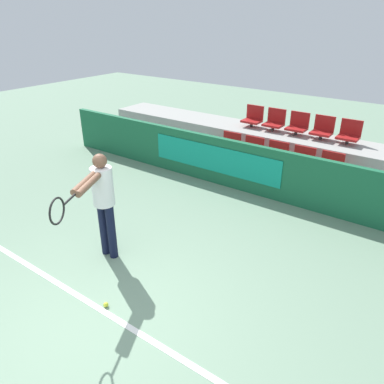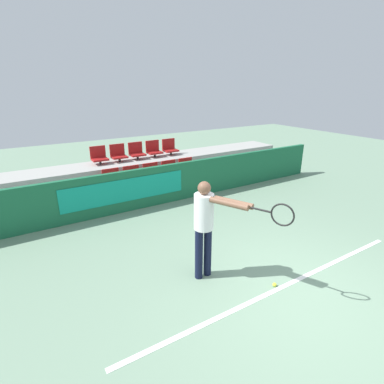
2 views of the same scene
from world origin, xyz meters
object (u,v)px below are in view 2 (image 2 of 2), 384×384
object	(u,v)px
stadium_chair_9	(170,148)
stadium_chair_1	(133,176)
tennis_player	(208,221)
stadium_chair_7	(137,152)
stadium_chair_3	(170,170)
stadium_chair_5	(99,156)
stadium_chair_4	(187,168)
tennis_ball	(275,285)
stadium_chair_8	(154,150)
stadium_chair_0	(112,180)
stadium_chair_2	(152,173)
stadium_chair_6	(118,154)

from	to	relation	value
stadium_chair_9	stadium_chair_1	bearing A→B (deg)	-147.75
stadium_chair_1	tennis_player	distance (m)	4.14
stadium_chair_1	tennis_player	size ratio (longest dim) A/B	0.30
stadium_chair_1	stadium_chair_7	size ratio (longest dim) A/B	1.00
stadium_chair_3	stadium_chair_5	distance (m)	2.10
stadium_chair_4	tennis_ball	distance (m)	5.09
stadium_chair_8	stadium_chair_3	bearing A→B (deg)	-90.00
stadium_chair_8	tennis_player	world-z (taller)	tennis_player
stadium_chair_1	stadium_chair_4	distance (m)	1.74
stadium_chair_4	tennis_player	size ratio (longest dim) A/B	0.30
stadium_chair_0	tennis_player	xyz separation A→B (m)	(0.26, -4.11, 0.39)
stadium_chair_9	stadium_chair_8	bearing A→B (deg)	180.00
stadium_chair_5	stadium_chair_8	size ratio (longest dim) A/B	1.00
stadium_chair_0	tennis_player	bearing A→B (deg)	-86.31
stadium_chair_5	stadium_chair_9	distance (m)	2.32
stadium_chair_8	tennis_ball	distance (m)	6.11
stadium_chair_0	stadium_chair_2	size ratio (longest dim) A/B	1.00
tennis_ball	tennis_player	bearing A→B (deg)	135.38
stadium_chair_2	stadium_chair_8	xyz separation A→B (m)	(0.58, 1.10, 0.42)
stadium_chair_0	tennis_ball	world-z (taller)	stadium_chair_0
stadium_chair_1	stadium_chair_5	xyz separation A→B (m)	(-0.58, 1.10, 0.42)
stadium_chair_7	tennis_player	distance (m)	5.29
stadium_chair_6	tennis_ball	size ratio (longest dim) A/B	7.73
stadium_chair_3	stadium_chair_9	bearing A→B (deg)	62.16
stadium_chair_9	stadium_chair_2	bearing A→B (deg)	-136.57
stadium_chair_2	stadium_chair_5	distance (m)	1.65
stadium_chair_5	stadium_chair_8	distance (m)	1.74
stadium_chair_0	tennis_player	size ratio (longest dim) A/B	0.30
stadium_chair_4	stadium_chair_6	xyz separation A→B (m)	(-1.74, 1.10, 0.42)
stadium_chair_1	stadium_chair_2	world-z (taller)	same
stadium_chair_4	stadium_chair_8	world-z (taller)	stadium_chair_8
stadium_chair_1	stadium_chair_8	xyz separation A→B (m)	(1.16, 1.10, 0.42)
stadium_chair_0	tennis_player	distance (m)	4.14
stadium_chair_5	stadium_chair_7	xyz separation A→B (m)	(1.16, 0.00, 0.00)
stadium_chair_2	tennis_player	xyz separation A→B (m)	(-0.90, -4.11, 0.39)
stadium_chair_5	tennis_ball	distance (m)	6.16
stadium_chair_5	stadium_chair_7	distance (m)	1.16
stadium_chair_1	tennis_player	xyz separation A→B (m)	(-0.32, -4.11, 0.39)
stadium_chair_5	stadium_chair_7	size ratio (longest dim) A/B	1.00
stadium_chair_7	stadium_chair_5	bearing A→B (deg)	180.00
stadium_chair_0	stadium_chair_1	bearing A→B (deg)	0.00
stadium_chair_2	stadium_chair_7	world-z (taller)	stadium_chair_7
stadium_chair_4	stadium_chair_3	bearing A→B (deg)	180.00
tennis_ball	stadium_chair_1	bearing A→B (deg)	95.50
stadium_chair_3	stadium_chair_4	size ratio (longest dim) A/B	1.00
stadium_chair_3	stadium_chair_0	bearing A→B (deg)	180.00
stadium_chair_2	stadium_chair_8	size ratio (longest dim) A/B	1.00
stadium_chair_2	stadium_chair_6	distance (m)	1.31
stadium_chair_6	tennis_player	xyz separation A→B (m)	(-0.32, -5.21, -0.03)
stadium_chair_0	tennis_player	world-z (taller)	tennis_player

